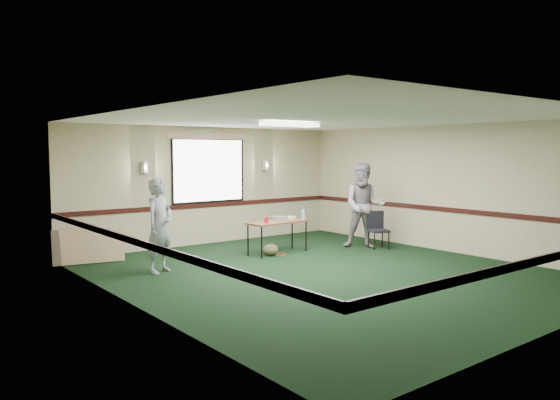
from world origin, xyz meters
TOP-DOWN VIEW (x-y plane):
  - ground at (0.00, 0.00)m, footprint 8.00×8.00m
  - room_shell at (0.00, 2.12)m, footprint 8.00×8.02m
  - folding_table at (0.48, 2.00)m, footprint 1.39×0.64m
  - projector at (0.59, 2.06)m, footprint 0.28×0.24m
  - game_console at (0.99, 2.21)m, footprint 0.22×0.18m
  - red_cup at (0.12, 1.91)m, footprint 0.08×0.08m
  - water_bottle at (1.09, 1.89)m, footprint 0.07×0.07m
  - duffel_bag at (0.19, 1.86)m, footprint 0.37×0.29m
  - cable_coil at (0.40, 1.84)m, footprint 0.34×0.34m
  - folded_table at (-3.00, 3.41)m, footprint 1.32×0.46m
  - conference_chair at (2.60, 1.13)m, footprint 0.54×0.54m
  - person_left at (-2.28, 1.82)m, footprint 0.72×0.63m
  - person_right at (2.39, 1.34)m, footprint 1.15×1.16m

SIDE VIEW (x-z plane):
  - ground at x=0.00m, z-range 0.00..0.00m
  - cable_coil at x=0.40m, z-range 0.00..0.01m
  - duffel_bag at x=0.19m, z-range 0.00..0.25m
  - folded_table at x=-3.00m, z-range 0.00..0.67m
  - conference_chair at x=2.60m, z-range 0.07..0.89m
  - folding_table at x=0.48m, z-range 0.29..0.97m
  - game_console at x=0.99m, z-range 0.68..0.73m
  - projector at x=0.59m, z-range 0.68..0.77m
  - red_cup at x=0.12m, z-range 0.68..0.80m
  - water_bottle at x=1.09m, z-range 0.68..0.90m
  - person_left at x=-2.28m, z-range 0.00..1.67m
  - person_right at x=2.39m, z-range 0.00..1.88m
  - room_shell at x=0.00m, z-range -2.42..5.58m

